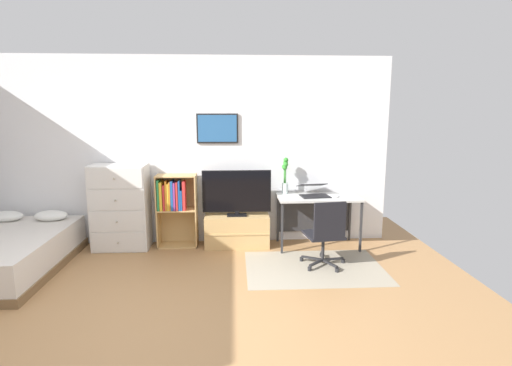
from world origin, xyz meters
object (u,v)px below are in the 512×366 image
Objects in this scene: desk at (317,204)px; bamboo_vase at (285,175)px; television at (237,193)px; laptop at (313,191)px; tv_stand at (237,230)px; office_chair at (326,232)px; dresser at (121,207)px; bookshelf at (175,203)px; bed at (2,253)px; computer_mouse at (337,196)px.

bamboo_vase is at bearing 165.50° from desk.
television is 0.85× the size of desk.
laptop reaches higher than desk.
office_chair is (1.09, -0.88, 0.23)m from tv_stand.
bookshelf is at bearing 4.46° from dresser.
bookshelf reaches higher than office_chair.
dresser is 2.86m from office_chair.
tv_stand is 0.56m from television.
tv_stand is 1.73× the size of bamboo_vase.
bookshelf reaches higher than bed.
bed is 1.64× the size of dresser.
desk is at bearing 150.01° from computer_mouse.
television is (1.63, -0.01, 0.19)m from dresser.
desk is 0.32m from computer_mouse.
tv_stand is (1.63, 0.02, -0.37)m from dresser.
laptop reaches higher than computer_mouse.
bamboo_vase is (-0.39, 0.98, 0.56)m from office_chair.
bookshelf is at bearing 178.32° from desk.
laptop is (3.96, 0.74, 0.58)m from bed.
bamboo_vase is (-0.70, 0.26, 0.26)m from computer_mouse.
office_chair is at bearing -38.21° from television.
bed is at bearing -166.12° from bamboo_vase.
bed is 2.15× the size of tv_stand.
dresser is at bearing 179.96° from desk.
desk is 2.17× the size of bamboo_vase.
desk is (1.15, -0.02, 0.38)m from tv_stand.
bed is at bearing -175.87° from laptop.
bed is 1.72× the size of desk.
television is (0.89, -0.07, 0.15)m from bookshelf.
laptop is (1.09, -0.04, 0.58)m from tv_stand.
tv_stand is at bearing 133.16° from office_chair.
computer_mouse is (4.26, 0.62, 0.53)m from bed.
television is 2.06× the size of laptop.
desk is 0.62m from bamboo_vase.
desk is at bearing -0.04° from dresser.
bookshelf is at bearing 174.97° from computer_mouse.
desk reaches higher than tv_stand.
dresser is at bearing 31.55° from bed.
dresser reaches higher than bed.
dresser reaches higher than bookshelf.
bookshelf is 2.04m from desk.
laptop is at bearing -1.87° from tv_stand.
television reaches higher than bookshelf.
dresser is 1.15× the size of bookshelf.
bamboo_vase is at bearing 159.66° from computer_mouse.
television reaches higher than office_chair.
computer_mouse is at bearing -5.55° from television.
dresser reaches higher than television.
television is at bearing -170.11° from bamboo_vase.
dresser is 2.78m from desk.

